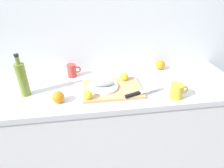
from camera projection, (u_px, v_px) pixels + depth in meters
ground_plane at (109, 165)px, 1.87m from camera, size 12.00×12.00×0.00m
back_wall at (102, 28)px, 1.52m from camera, size 3.20×0.05×2.50m
kitchen_counter at (108, 131)px, 1.64m from camera, size 2.00×0.60×0.90m
cutting_board at (112, 89)px, 1.36m from camera, size 0.42×0.29×0.02m
white_plate at (103, 86)px, 1.36m from camera, size 0.21×0.21×0.01m
fish_fillet at (103, 83)px, 1.34m from camera, size 0.16×0.07×0.04m
chef_knife at (139, 93)px, 1.28m from camera, size 0.28×0.13×0.02m
lemon_0 at (88, 95)px, 1.22m from camera, size 0.06×0.06×0.06m
lemon_1 at (124, 76)px, 1.44m from camera, size 0.06×0.06×0.06m
olive_oil_bottle at (22, 79)px, 1.25m from camera, size 0.06×0.06×0.30m
coffee_mug_0 at (177, 91)px, 1.26m from camera, size 0.12×0.08×0.10m
coffee_mug_1 at (72, 70)px, 1.52m from camera, size 0.11×0.07×0.10m
orange_0 at (160, 65)px, 1.64m from camera, size 0.08×0.08×0.08m
orange_1 at (58, 97)px, 1.22m from camera, size 0.08×0.08×0.08m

